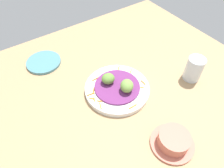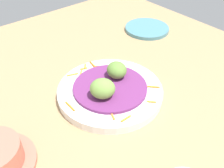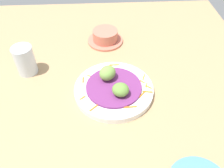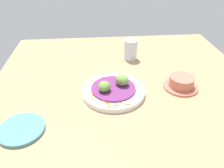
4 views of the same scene
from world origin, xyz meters
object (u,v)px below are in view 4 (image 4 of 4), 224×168
object	(u,v)px
guac_scoop_left	(122,80)
guac_scoop_center	(104,86)
terracotta_bowl	(181,83)
side_plate_small	(21,129)
main_plate	(113,91)
water_glass	(131,50)

from	to	relation	value
guac_scoop_left	guac_scoop_center	xyz separation A→B (cm)	(-7.01, -3.45, -0.30)
guac_scoop_center	terracotta_bowl	xyz separation A→B (cm)	(30.89, 3.36, -2.45)
guac_scoop_center	side_plate_small	bearing A→B (deg)	-150.05
main_plate	water_glass	distance (cm)	30.84
main_plate	terracotta_bowl	bearing A→B (deg)	3.42
guac_scoop_center	guac_scoop_left	bearing A→B (deg)	26.22
side_plate_small	water_glass	xyz separation A→B (cm)	(41.65, 45.76, 4.38)
guac_scoop_left	side_plate_small	xyz separation A→B (cm)	(-34.00, -19.00, -4.35)
main_plate	guac_scoop_left	xyz separation A→B (cm)	(3.50, 1.73, 3.92)
main_plate	terracotta_bowl	distance (cm)	27.46
guac_scoop_left	water_glass	world-z (taller)	water_glass
guac_scoop_left	side_plate_small	size ratio (longest dim) A/B	0.38
main_plate	guac_scoop_left	bearing A→B (deg)	26.22
main_plate	guac_scoop_center	bearing A→B (deg)	-153.78
guac_scoop_center	water_glass	bearing A→B (deg)	64.11
side_plate_small	water_glass	bearing A→B (deg)	47.69
main_plate	guac_scoop_left	world-z (taller)	guac_scoop_left
water_glass	terracotta_bowl	bearing A→B (deg)	-58.84
guac_scoop_left	water_glass	xyz separation A→B (cm)	(7.65, 26.76, 0.03)
side_plate_small	water_glass	distance (cm)	62.03
side_plate_small	terracotta_bowl	xyz separation A→B (cm)	(57.88, 18.91, 1.60)
guac_scoop_center	main_plate	bearing A→B (deg)	26.22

